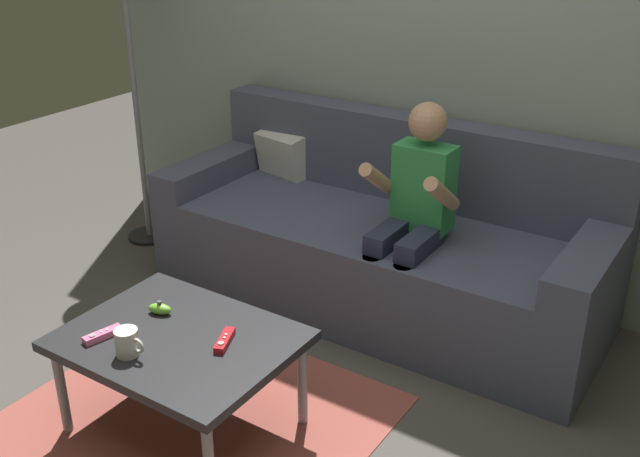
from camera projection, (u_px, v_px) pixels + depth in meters
ground_plane at (253, 443)px, 2.67m from camera, size 8.23×8.23×0.00m
wall_back at (456, 27)px, 3.32m from camera, size 4.12×0.05×2.50m
couch at (381, 244)px, 3.48m from camera, size 2.09×0.80×0.84m
person_seated_on_couch at (413, 211)px, 3.10m from camera, size 0.35×0.43×1.03m
coffee_table at (179, 345)px, 2.60m from camera, size 0.79×0.61×0.39m
area_rug at (187, 425)px, 2.75m from camera, size 1.30×1.24×0.01m
game_remote_pink_near_edge at (103, 335)px, 2.57m from camera, size 0.07×0.14×0.03m
nunchuk_lime at (160, 309)px, 2.72m from camera, size 0.10×0.07×0.05m
game_remote_red_far_corner at (225, 340)px, 2.54m from camera, size 0.09×0.14×0.03m
coffee_mug at (128, 343)px, 2.47m from camera, size 0.12×0.08×0.09m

